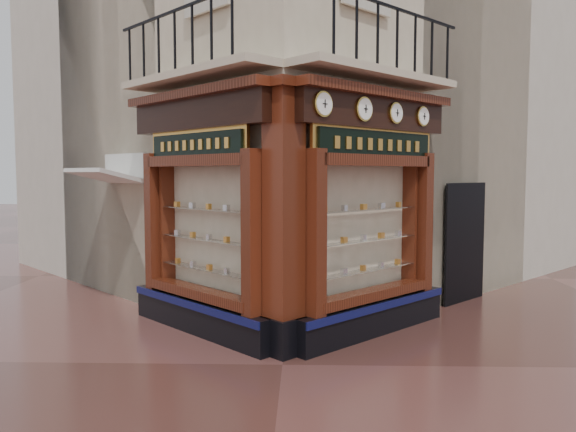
{
  "coord_description": "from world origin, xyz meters",
  "views": [
    {
      "loc": [
        0.29,
        -7.57,
        2.64
      ],
      "look_at": [
        0.02,
        2.0,
        1.91
      ],
      "focal_mm": 35.0,
      "sensor_mm": 36.0,
      "label": 1
    }
  ],
  "objects_px": {
    "awning": "(108,305)",
    "clock_b": "(364,109)",
    "corner_pilaster": "(284,222)",
    "clock_c": "(396,113)",
    "signboard_right": "(377,145)",
    "signboard_left": "(196,145)",
    "clock_d": "(423,116)",
    "clock_a": "(323,104)"
  },
  "relations": [
    {
      "from": "clock_c",
      "to": "signboard_right",
      "type": "relative_size",
      "value": 0.16
    },
    {
      "from": "signboard_right",
      "to": "awning",
      "type": "bearing_deg",
      "value": 114.28
    },
    {
      "from": "clock_c",
      "to": "awning",
      "type": "height_order",
      "value": "clock_c"
    },
    {
      "from": "clock_b",
      "to": "awning",
      "type": "height_order",
      "value": "clock_b"
    },
    {
      "from": "corner_pilaster",
      "to": "signboard_right",
      "type": "xyz_separation_m",
      "value": [
        1.46,
        1.01,
        1.15
      ]
    },
    {
      "from": "corner_pilaster",
      "to": "clock_b",
      "type": "height_order",
      "value": "corner_pilaster"
    },
    {
      "from": "clock_a",
      "to": "clock_c",
      "type": "bearing_deg",
      "value": 0.0
    },
    {
      "from": "signboard_left",
      "to": "signboard_right",
      "type": "relative_size",
      "value": 0.89
    },
    {
      "from": "clock_d",
      "to": "signboard_left",
      "type": "bearing_deg",
      "value": 145.68
    },
    {
      "from": "corner_pilaster",
      "to": "clock_a",
      "type": "relative_size",
      "value": 10.93
    },
    {
      "from": "clock_c",
      "to": "awning",
      "type": "distance_m",
      "value": 6.77
    },
    {
      "from": "corner_pilaster",
      "to": "clock_b",
      "type": "xyz_separation_m",
      "value": [
        1.21,
        0.6,
        1.67
      ]
    },
    {
      "from": "awning",
      "to": "signboard_left",
      "type": "xyz_separation_m",
      "value": [
        2.2,
        -1.94,
        3.1
      ]
    },
    {
      "from": "signboard_left",
      "to": "corner_pilaster",
      "type": "bearing_deg",
      "value": -169.75
    },
    {
      "from": "clock_a",
      "to": "signboard_right",
      "type": "distance_m",
      "value": 1.48
    },
    {
      "from": "clock_a",
      "to": "signboard_right",
      "type": "relative_size",
      "value": 0.17
    },
    {
      "from": "awning",
      "to": "signboard_right",
      "type": "distance_m",
      "value": 6.29
    },
    {
      "from": "corner_pilaster",
      "to": "awning",
      "type": "relative_size",
      "value": 2.4
    },
    {
      "from": "clock_b",
      "to": "clock_c",
      "type": "relative_size",
      "value": 1.09
    },
    {
      "from": "clock_d",
      "to": "signboard_left",
      "type": "xyz_separation_m",
      "value": [
        -3.79,
        -0.72,
        -0.52
      ]
    },
    {
      "from": "corner_pilaster",
      "to": "awning",
      "type": "distance_m",
      "value": 5.09
    },
    {
      "from": "clock_d",
      "to": "awning",
      "type": "bearing_deg",
      "value": 123.48
    },
    {
      "from": "clock_c",
      "to": "signboard_left",
      "type": "relative_size",
      "value": 0.18
    },
    {
      "from": "signboard_right",
      "to": "clock_b",
      "type": "bearing_deg",
      "value": -166.81
    },
    {
      "from": "clock_b",
      "to": "awning",
      "type": "distance_m",
      "value": 6.5
    },
    {
      "from": "clock_a",
      "to": "clock_d",
      "type": "height_order",
      "value": "clock_a"
    },
    {
      "from": "clock_b",
      "to": "signboard_left",
      "type": "xyz_separation_m",
      "value": [
        -2.67,
        0.41,
        -0.52
      ]
    },
    {
      "from": "clock_d",
      "to": "awning",
      "type": "relative_size",
      "value": 0.21
    },
    {
      "from": "corner_pilaster",
      "to": "awning",
      "type": "bearing_deg",
      "value": 96.11
    },
    {
      "from": "clock_c",
      "to": "signboard_left",
      "type": "distance_m",
      "value": 3.29
    },
    {
      "from": "corner_pilaster",
      "to": "clock_a",
      "type": "xyz_separation_m",
      "value": [
        0.56,
        -0.04,
        1.67
      ]
    },
    {
      "from": "clock_a",
      "to": "clock_c",
      "type": "height_order",
      "value": "clock_a"
    },
    {
      "from": "awning",
      "to": "clock_b",
      "type": "bearing_deg",
      "value": -160.77
    },
    {
      "from": "clock_d",
      "to": "signboard_left",
      "type": "distance_m",
      "value": 3.9
    },
    {
      "from": "awning",
      "to": "signboard_left",
      "type": "bearing_deg",
      "value": -176.41
    },
    {
      "from": "clock_a",
      "to": "signboard_right",
      "type": "height_order",
      "value": "clock_a"
    },
    {
      "from": "corner_pilaster",
      "to": "clock_b",
      "type": "distance_m",
      "value": 2.15
    },
    {
      "from": "corner_pilaster",
      "to": "clock_c",
      "type": "bearing_deg",
      "value": -11.54
    },
    {
      "from": "awning",
      "to": "signboard_right",
      "type": "bearing_deg",
      "value": -155.72
    },
    {
      "from": "clock_a",
      "to": "signboard_left",
      "type": "distance_m",
      "value": 2.34
    },
    {
      "from": "corner_pilaster",
      "to": "clock_d",
      "type": "xyz_separation_m",
      "value": [
        2.33,
        1.73,
        1.67
      ]
    },
    {
      "from": "awning",
      "to": "clock_d",
      "type": "bearing_deg",
      "value": -146.52
    }
  ]
}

